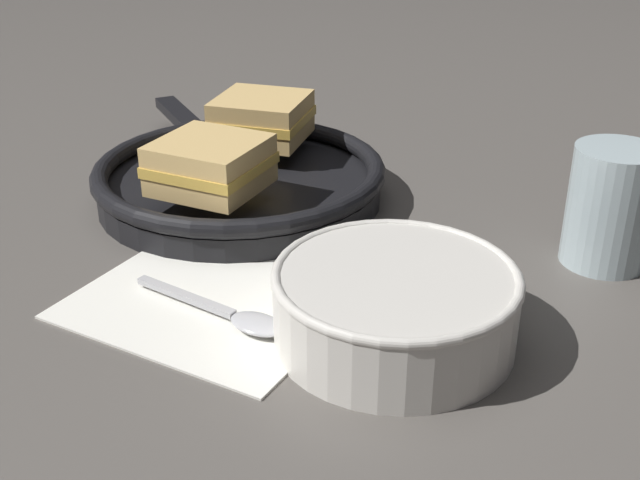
% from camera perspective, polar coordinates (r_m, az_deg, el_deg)
% --- Properties ---
extents(ground_plane, '(4.00, 4.00, 0.00)m').
position_cam_1_polar(ground_plane, '(0.64, -1.92, -4.43)').
color(ground_plane, '#56514C').
extents(napkin, '(0.23, 0.20, 0.00)m').
position_cam_1_polar(napkin, '(0.65, -7.67, -4.17)').
color(napkin, white).
rests_on(napkin, ground_plane).
extents(soup_bowl, '(0.18, 0.18, 0.06)m').
position_cam_1_polar(soup_bowl, '(0.58, 5.36, -4.36)').
color(soup_bowl, silver).
rests_on(soup_bowl, ground_plane).
extents(spoon, '(0.15, 0.05, 0.01)m').
position_cam_1_polar(spoon, '(0.61, -5.94, -5.40)').
color(spoon, '#B7B7BC').
rests_on(spoon, napkin).
extents(skillet, '(0.36, 0.34, 0.04)m').
position_cam_1_polar(skillet, '(0.82, -5.77, 4.31)').
color(skillet, black).
rests_on(skillet, ground_plane).
extents(sandwich_near_left, '(0.10, 0.10, 0.05)m').
position_cam_1_polar(sandwich_near_left, '(0.74, -7.81, 5.33)').
color(sandwich_near_left, '#DBB26B').
rests_on(sandwich_near_left, skillet).
extents(sandwich_near_right, '(0.10, 0.10, 0.05)m').
position_cam_1_polar(sandwich_near_right, '(0.87, -4.17, 8.65)').
color(sandwich_near_right, '#DBB26B').
rests_on(sandwich_near_right, skillet).
extents(drinking_glass, '(0.07, 0.07, 0.10)m').
position_cam_1_polar(drinking_glass, '(0.73, 19.96, 2.25)').
color(drinking_glass, silver).
rests_on(drinking_glass, ground_plane).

